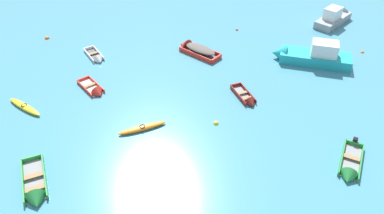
% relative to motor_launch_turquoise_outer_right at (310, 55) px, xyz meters
% --- Properties ---
extents(motor_launch_turquoise_outer_right, '(7.07, 4.49, 2.52)m').
position_rel_motor_launch_turquoise_outer_right_xyz_m(motor_launch_turquoise_outer_right, '(0.00, 0.00, 0.00)').
color(motor_launch_turquoise_outer_right, teal).
rests_on(motor_launch_turquoise_outer_right, ground_plane).
extents(rowboat_red_midfield_left, '(4.04, 4.29, 1.42)m').
position_rel_motor_launch_turquoise_outer_right_xyz_m(rowboat_red_midfield_left, '(-10.01, 3.35, -0.35)').
color(rowboat_red_midfield_left, '#4C4C51').
rests_on(rowboat_red_midfield_left, ground_plane).
extents(rowboat_green_far_right, '(2.25, 4.26, 1.17)m').
position_rel_motor_launch_turquoise_outer_right_xyz_m(rowboat_green_far_right, '(-21.47, -12.03, -0.52)').
color(rowboat_green_far_right, gray).
rests_on(rowboat_green_far_right, ground_plane).
extents(kayak_yellow_distant_center, '(3.02, 2.87, 0.34)m').
position_rel_motor_launch_turquoise_outer_right_xyz_m(kayak_yellow_distant_center, '(-23.94, -3.54, -0.53)').
color(kayak_yellow_distant_center, yellow).
rests_on(kayak_yellow_distant_center, ground_plane).
extents(kayak_orange_back_row_right, '(3.47, 1.38, 0.33)m').
position_rel_motor_launch_turquoise_outer_right_xyz_m(kayak_orange_back_row_right, '(-15.20, -7.21, -0.54)').
color(kayak_orange_back_row_right, orange).
rests_on(kayak_orange_back_row_right, ground_plane).
extents(rowboat_white_center, '(2.17, 3.25, 0.93)m').
position_rel_motor_launch_turquoise_outer_right_xyz_m(rowboat_white_center, '(-19.02, 3.13, -0.55)').
color(rowboat_white_center, '#4C4C51').
rests_on(rowboat_white_center, ground_plane).
extents(rowboat_maroon_midfield_right, '(1.58, 3.19, 0.87)m').
position_rel_motor_launch_turquoise_outer_right_xyz_m(rowboat_maroon_midfield_right, '(-7.03, -5.03, -0.54)').
color(rowboat_maroon_midfield_right, gray).
rests_on(rowboat_maroon_midfield_right, ground_plane).
extents(motor_launch_grey_near_camera, '(5.55, 4.84, 2.27)m').
position_rel_motor_launch_turquoise_outer_right_xyz_m(motor_launch_grey_near_camera, '(6.13, 7.68, -0.07)').
color(motor_launch_grey_near_camera, gray).
rests_on(motor_launch_grey_near_camera, ground_plane).
extents(rowboat_red_near_left, '(2.52, 3.22, 1.02)m').
position_rel_motor_launch_turquoise_outer_right_xyz_m(rowboat_red_near_left, '(-18.77, -2.19, -0.56)').
color(rowboat_red_near_left, beige).
rests_on(rowboat_red_near_left, ground_plane).
extents(rowboat_green_far_back, '(3.01, 3.71, 1.08)m').
position_rel_motor_launch_turquoise_outer_right_xyz_m(rowboat_green_far_back, '(-2.73, -12.94, -0.53)').
color(rowboat_green_far_back, gray).
rests_on(rowboat_green_far_back, ground_plane).
extents(mooring_buoy_between_boats_left, '(0.30, 0.30, 0.30)m').
position_rel_motor_launch_turquoise_outer_right_xyz_m(mooring_buoy_between_boats_left, '(-4.86, 7.30, -0.69)').
color(mooring_buoy_between_boats_left, red).
rests_on(mooring_buoy_between_boats_left, ground_plane).
extents(mooring_buoy_central, '(0.32, 0.32, 0.32)m').
position_rel_motor_launch_turquoise_outer_right_xyz_m(mooring_buoy_central, '(5.79, 0.96, -0.69)').
color(mooring_buoy_central, orange).
rests_on(mooring_buoy_central, ground_plane).
extents(mooring_buoy_trailing, '(0.40, 0.40, 0.40)m').
position_rel_motor_launch_turquoise_outer_right_xyz_m(mooring_buoy_trailing, '(-9.96, -7.29, -0.69)').
color(mooring_buoy_trailing, yellow).
rests_on(mooring_buoy_trailing, ground_plane).
extents(mooring_buoy_near_foreground, '(0.46, 0.46, 0.46)m').
position_rel_motor_launch_turquoise_outer_right_xyz_m(mooring_buoy_near_foreground, '(-24.33, 8.12, -0.69)').
color(mooring_buoy_near_foreground, orange).
rests_on(mooring_buoy_near_foreground, ground_plane).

